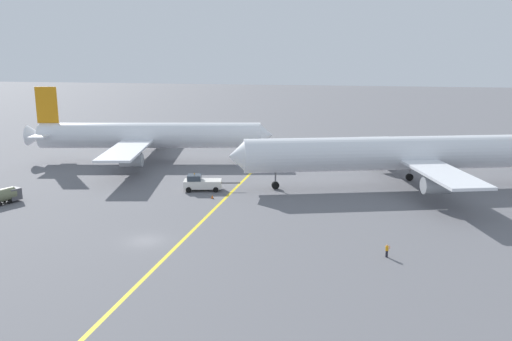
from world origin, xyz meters
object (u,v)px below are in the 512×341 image
pushback_tug (202,183)px  traffic_cone_nose_right (212,197)px  airliner_being_pushed (401,154)px  gse_fuel_bowser_stubby (5,195)px  ground_crew_wing_walker_right (387,250)px  airliner_at_gate_left (148,136)px

pushback_tug → traffic_cone_nose_right: (3.09, -4.62, -0.98)m
airliner_being_pushed → pushback_tug: (-33.03, -9.10, -4.47)m
gse_fuel_bowser_stubby → ground_crew_wing_walker_right: size_ratio=3.37×
airliner_being_pushed → pushback_tug: size_ratio=6.02×
gse_fuel_bowser_stubby → traffic_cone_nose_right: bearing=15.5°
airliner_being_pushed → pushback_tug: airliner_being_pushed is taller
traffic_cone_nose_right → pushback_tug: bearing=123.8°
airliner_being_pushed → pushback_tug: 34.55m
airliner_being_pushed → traffic_cone_nose_right: 33.39m
pushback_tug → ground_crew_wing_walker_right: size_ratio=6.16×
airliner_at_gate_left → pushback_tug: (17.62, -21.05, -4.20)m
ground_crew_wing_walker_right → gse_fuel_bowser_stubby: bearing=168.5°
pushback_tug → ground_crew_wing_walker_right: pushback_tug is taller
gse_fuel_bowser_stubby → traffic_cone_nose_right: gse_fuel_bowser_stubby is taller
airliner_at_gate_left → traffic_cone_nose_right: size_ratio=86.05×
airliner_being_pushed → ground_crew_wing_walker_right: airliner_being_pushed is taller
pushback_tug → airliner_at_gate_left: bearing=129.9°
airliner_at_gate_left → ground_crew_wing_walker_right: (46.71, -45.73, -4.65)m
gse_fuel_bowser_stubby → pushback_tug: bearing=25.4°
gse_fuel_bowser_stubby → airliner_being_pushed: bearing=20.1°
airliner_at_gate_left → ground_crew_wing_walker_right: size_ratio=33.18×
traffic_cone_nose_right → airliner_at_gate_left: bearing=128.9°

